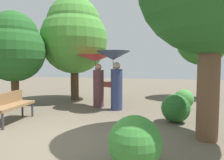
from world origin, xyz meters
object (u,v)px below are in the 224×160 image
object	(u,v)px
tree_near_left	(14,46)
tree_mid_right	(202,35)
person_right	(114,67)
person_left	(96,68)
park_bench	(11,104)
tree_mid_left	(74,35)

from	to	relation	value
tree_near_left	tree_mid_right	distance (m)	8.37
person_right	tree_near_left	bearing A→B (deg)	95.56
person_left	person_right	bearing A→B (deg)	-113.60
park_bench	tree_mid_left	xyz separation A→B (m)	(0.08, 3.89, 2.46)
tree_near_left	person_right	bearing A→B (deg)	7.60
park_bench	tree_near_left	distance (m)	2.93
person_right	park_bench	distance (m)	3.50
park_bench	tree_mid_right	distance (m)	8.72
tree_near_left	tree_mid_left	distance (m)	2.64
person_right	tree_mid_right	world-z (taller)	tree_mid_right
tree_mid_left	tree_mid_right	bearing A→B (deg)	20.35
person_left	park_bench	world-z (taller)	person_left
person_right	tree_mid_right	bearing A→B (deg)	-44.71
tree_mid_left	tree_mid_right	size ratio (longest dim) A/B	1.02
park_bench	tree_mid_left	bearing A→B (deg)	-7.22
park_bench	tree_near_left	size ratio (longest dim) A/B	0.42
person_right	tree_mid_left	world-z (taller)	tree_mid_left
person_left	tree_mid_left	size ratio (longest dim) A/B	0.43
tree_near_left	tree_mid_left	xyz separation A→B (m)	(1.50, 2.07, 0.65)
park_bench	tree_mid_right	world-z (taller)	tree_mid_right
person_right	park_bench	world-z (taller)	person_right
person_left	park_bench	xyz separation A→B (m)	(-1.61, -2.65, -0.98)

